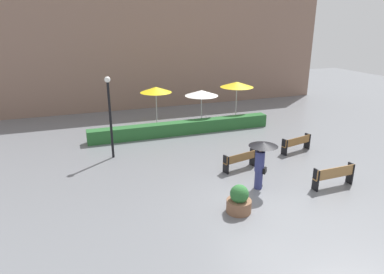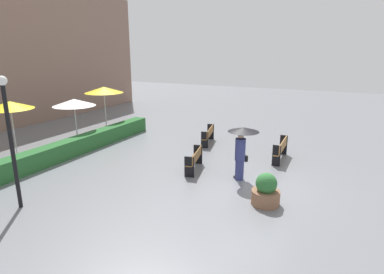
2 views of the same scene
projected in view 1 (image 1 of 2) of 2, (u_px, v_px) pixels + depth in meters
ground_plane at (258, 197)px, 13.29m from camera, size 60.00×60.00×0.00m
bench_far_right at (297, 143)px, 17.69m from camera, size 1.85×0.74×0.82m
bench_mid_center at (240, 160)px, 15.59m from camera, size 1.72×0.73×0.81m
bench_near_right at (334, 175)px, 13.90m from camera, size 1.88×0.38×0.90m
pedestrian_with_umbrella at (261, 157)px, 13.52m from camera, size 1.14×1.14×1.99m
planter_pot at (239, 201)px, 12.12m from camera, size 0.89×0.89×1.03m
lamp_post at (110, 109)px, 16.36m from camera, size 0.28×0.28×4.00m
patio_umbrella_yellow at (156, 90)px, 21.84m from camera, size 2.01×2.01×2.47m
patio_umbrella_white at (202, 93)px, 21.76m from camera, size 2.11×2.11×2.28m
patio_umbrella_yellow_far at (237, 84)px, 22.76m from camera, size 2.19×2.19×2.62m
hedge_strip at (183, 128)px, 20.57m from camera, size 11.02×0.70×0.75m
building_facade at (154, 49)px, 26.16m from camera, size 28.00×1.20×8.75m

